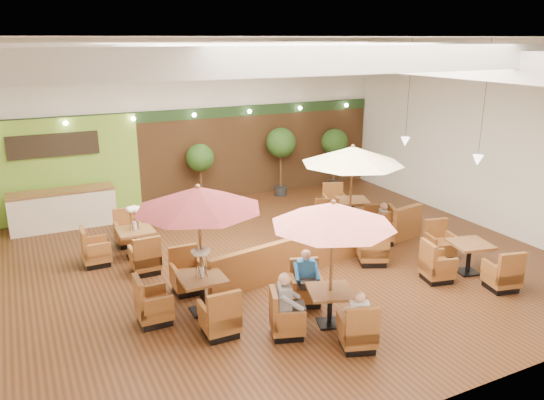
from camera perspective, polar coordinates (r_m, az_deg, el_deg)
room at (r=13.74m, az=-1.53°, el=9.28°), size 14.04×14.00×5.52m
service_counter at (r=17.01m, az=-21.56°, el=-0.93°), size 3.00×0.75×1.18m
booth_divider at (r=13.44m, az=6.23°, el=-4.92°), size 6.85×1.36×0.96m
table_0 at (r=10.60m, az=-8.17°, el=-2.50°), size 2.63×2.70×2.77m
table_1 at (r=10.10m, az=6.20°, el=-3.96°), size 2.55×2.70×2.61m
table_2 at (r=13.95m, az=8.53°, el=2.14°), size 3.03×3.03×2.89m
table_3 at (r=14.09m, az=-15.47°, el=-4.50°), size 1.77×2.65×1.57m
table_4 at (r=13.54m, az=19.53°, el=-6.18°), size 1.91×2.75×0.99m
table_5 at (r=16.33m, az=8.60°, el=-1.34°), size 1.17×2.88×1.01m
topiary_0 at (r=17.76m, az=-7.74°, el=4.26°), size 0.92×0.92×2.15m
topiary_1 at (r=18.86m, az=0.97°, el=5.89°), size 1.06×1.06×2.46m
topiary_2 at (r=20.00m, az=6.74°, el=5.98°), size 0.97×0.97×2.26m
diner_0 at (r=9.91m, az=9.30°, el=-11.89°), size 0.40×0.39×0.72m
diner_1 at (r=11.32m, az=3.70°, el=-7.73°), size 0.42×0.39×0.77m
diner_2 at (r=10.14m, az=1.67°, el=-10.60°), size 0.44×0.47×0.85m
diner_3 at (r=13.50m, az=10.85°, el=-3.85°), size 0.42×0.40×0.75m
diner_4 at (r=14.91m, az=11.68°, el=-1.93°), size 0.38×0.40×0.72m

